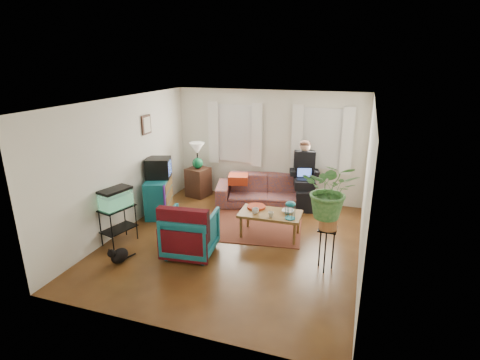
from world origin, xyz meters
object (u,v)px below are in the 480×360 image
(dresser, at_px, (159,196))
(side_table, at_px, (198,182))
(coffee_table, at_px, (270,224))
(sofa, at_px, (267,186))
(aquarium_stand, at_px, (119,225))
(plant_stand, at_px, (326,249))
(armchair, at_px, (190,231))

(dresser, bearing_deg, side_table, 56.47)
(coffee_table, bearing_deg, sofa, 105.07)
(sofa, xyz_separation_m, aquarium_stand, (-2.11, -2.73, -0.10))
(coffee_table, bearing_deg, aquarium_stand, -157.67)
(sofa, xyz_separation_m, dresser, (-2.10, -1.31, -0.05))
(dresser, bearing_deg, coffee_table, -25.32)
(side_table, xyz_separation_m, aquarium_stand, (-0.35, -2.75, -0.00))
(plant_stand, bearing_deg, dresser, 162.66)
(sofa, bearing_deg, aquarium_stand, -142.34)
(aquarium_stand, relative_size, coffee_table, 0.60)
(dresser, distance_m, plant_stand, 3.90)
(armchair, height_order, coffee_table, armchair)
(sofa, xyz_separation_m, armchair, (-0.68, -2.67, -0.02))
(side_table, relative_size, armchair, 0.82)
(aquarium_stand, distance_m, plant_stand, 3.74)
(dresser, bearing_deg, sofa, 12.66)
(sofa, distance_m, side_table, 1.76)
(sofa, height_order, coffee_table, sofa)
(coffee_table, xyz_separation_m, plant_stand, (1.15, -0.89, 0.12))
(sofa, distance_m, plant_stand, 2.95)
(dresser, relative_size, armchair, 1.05)
(coffee_table, bearing_deg, side_table, 142.69)
(aquarium_stand, height_order, coffee_table, aquarium_stand)
(side_table, height_order, plant_stand, plant_stand)
(aquarium_stand, bearing_deg, armchair, 17.27)
(sofa, height_order, side_table, sofa)
(aquarium_stand, distance_m, armchair, 1.43)
(side_table, relative_size, dresser, 0.78)
(plant_stand, bearing_deg, coffee_table, 142.30)
(aquarium_stand, bearing_deg, plant_stand, 18.87)
(side_table, distance_m, coffee_table, 2.76)
(armchair, bearing_deg, side_table, -74.22)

